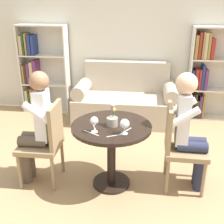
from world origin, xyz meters
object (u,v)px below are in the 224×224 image
object	(u,v)px
flower_vase	(112,120)
person_left	(36,126)
person_right	(190,129)
chair_right	(179,144)
wine_glass_left	(94,121)
wine_glass_right	(125,124)
bookshelf_left	(40,73)
couch	(125,102)
chair_left	(46,140)
bookshelf_right	(207,74)

from	to	relation	value
flower_vase	person_left	bearing A→B (deg)	-179.58
flower_vase	person_right	bearing A→B (deg)	6.54
chair_right	person_left	bearing A→B (deg)	94.79
wine_glass_left	wine_glass_right	size ratio (longest dim) A/B	1.05
bookshelf_left	wine_glass_left	xyz separation A→B (m)	(1.39, -2.24, 0.12)
couch	flower_vase	distance (m)	1.87
couch	person_left	xyz separation A→B (m)	(-0.78, -1.82, 0.34)
wine_glass_right	chair_left	bearing A→B (deg)	168.97
bookshelf_right	chair_right	world-z (taller)	bookshelf_right
person_left	person_right	bearing A→B (deg)	92.50
wine_glass_left	chair_right	bearing A→B (deg)	17.03
person_left	wine_glass_right	bearing A→B (deg)	79.24
chair_left	chair_right	size ratio (longest dim) A/B	1.00
bookshelf_right	chair_left	size ratio (longest dim) A/B	1.66
bookshelf_left	person_right	xyz separation A→B (m)	(2.30, -1.99, -0.02)
person_right	chair_left	bearing A→B (deg)	94.59
couch	wine_glass_left	bearing A→B (deg)	-94.03
bookshelf_right	bookshelf_left	bearing A→B (deg)	-179.99
person_left	wine_glass_left	xyz separation A→B (m)	(0.64, -0.16, 0.16)
couch	flower_vase	world-z (taller)	flower_vase
couch	wine_glass_right	xyz separation A→B (m)	(0.15, -1.98, 0.49)
chair_left	person_left	world-z (taller)	person_left
couch	wine_glass_right	distance (m)	2.04
chair_right	wine_glass_left	distance (m)	0.92
wine_glass_right	flower_vase	bearing A→B (deg)	129.19
flower_vase	bookshelf_left	bearing A→B (deg)	126.49
person_left	couch	bearing A→B (deg)	155.83
person_right	flower_vase	distance (m)	0.78
bookshelf_left	chair_right	bearing A→B (deg)	-41.89
couch	bookshelf_left	distance (m)	1.59
wine_glass_right	person_left	bearing A→B (deg)	170.18
chair_left	flower_vase	size ratio (longest dim) A/B	3.97
flower_vase	couch	bearing A→B (deg)	90.35
wine_glass_right	person_right	bearing A→B (deg)	21.95
couch	chair_right	xyz separation A→B (m)	(0.69, -1.72, 0.18)
bookshelf_left	wine_glass_right	size ratio (longest dim) A/B	10.16
bookshelf_left	person_left	bearing A→B (deg)	-70.31
bookshelf_right	wine_glass_right	bearing A→B (deg)	-117.31
person_left	person_right	distance (m)	1.56
wine_glass_left	flower_vase	bearing A→B (deg)	47.41
person_left	flower_vase	bearing A→B (deg)	89.48
couch	chair_left	xyz separation A→B (m)	(-0.69, -1.82, 0.18)
couch	person_right	size ratio (longest dim) A/B	1.32
bookshelf_right	person_left	bearing A→B (deg)	-135.03
bookshelf_right	person_left	world-z (taller)	bookshelf_right
bookshelf_left	chair_right	distance (m)	2.98
chair_right	wine_glass_right	distance (m)	0.67
person_right	wine_glass_left	world-z (taller)	person_right
couch	person_left	distance (m)	2.01
bookshelf_left	wine_glass_right	world-z (taller)	bookshelf_left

